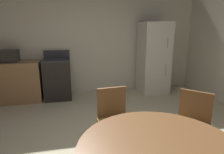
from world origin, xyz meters
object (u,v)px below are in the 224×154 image
at_px(chair_northeast, 192,123).
at_px(chair_north, 114,118).
at_px(refrigerator, 153,58).
at_px(oven_range, 58,79).
at_px(microwave, 7,56).

bearing_deg(chair_northeast, chair_north, -63.51).
bearing_deg(refrigerator, chair_north, -123.96).
distance_m(oven_range, chair_northeast, 3.16).
xyz_separation_m(oven_range, chair_north, (0.82, -2.34, 0.03)).
bearing_deg(refrigerator, chair_northeast, -104.47).
relative_size(oven_range, chair_north, 1.26).
relative_size(oven_range, microwave, 2.50).
height_order(oven_range, refrigerator, refrigerator).
bearing_deg(chair_north, oven_range, -166.29).
relative_size(chair_north, chair_northeast, 1.00).
xyz_separation_m(microwave, chair_northeast, (2.70, -2.67, -0.53)).
distance_m(microwave, chair_north, 3.02).
bearing_deg(refrigerator, microwave, 179.15).
distance_m(refrigerator, chair_northeast, 2.73).
height_order(oven_range, chair_north, oven_range).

